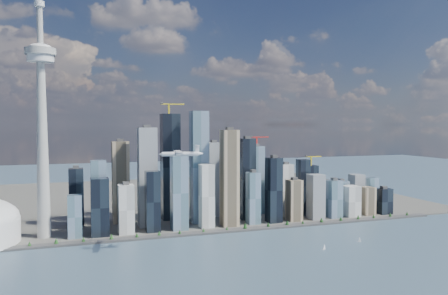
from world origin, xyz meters
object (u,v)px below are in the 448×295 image
object	(u,v)px
airplane	(181,153)
sailboat_east	(359,240)
needle_tower	(42,115)
sailboat_west	(324,248)

from	to	relation	value
airplane	sailboat_east	distance (m)	372.89
needle_tower	airplane	bearing A→B (deg)	-38.84
airplane	sailboat_west	size ratio (longest dim) A/B	6.99
sailboat_west	sailboat_east	size ratio (longest dim) A/B	1.00
needle_tower	sailboat_east	xyz separation A→B (m)	(558.07, -211.01, -232.46)
needle_tower	sailboat_east	distance (m)	640.32
airplane	sailboat_west	bearing A→B (deg)	-5.08
airplane	sailboat_east	world-z (taller)	airplane
sailboat_west	sailboat_east	world-z (taller)	sailboat_west
needle_tower	airplane	world-z (taller)	needle_tower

